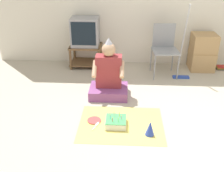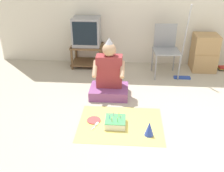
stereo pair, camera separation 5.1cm
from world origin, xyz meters
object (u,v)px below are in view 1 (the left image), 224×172
at_px(folding_chair, 164,46).
at_px(paper_plate, 94,120).
at_px(book_pile, 221,68).
at_px(birthday_cake, 116,122).
at_px(dust_mop, 182,56).
at_px(person_seated, 109,78).
at_px(cardboard_box_stack, 202,52).
at_px(party_hat_blue, 150,128).
at_px(tv, 85,32).

xyz_separation_m(folding_chair, paper_plate, (-1.05, -1.60, -0.50)).
bearing_deg(book_pile, birthday_cake, -134.81).
height_order(dust_mop, book_pile, dust_mop).
distance_m(person_seated, birthday_cake, 0.84).
height_order(book_pile, person_seated, person_seated).
height_order(folding_chair, paper_plate, folding_chair).
distance_m(person_seated, paper_plate, 0.78).
xyz_separation_m(person_seated, birthday_cake, (0.14, -0.80, -0.24)).
relative_size(cardboard_box_stack, paper_plate, 3.73).
bearing_deg(party_hat_blue, birthday_cake, 156.65).
xyz_separation_m(tv, folding_chair, (1.41, -0.27, -0.16)).
bearing_deg(tv, book_pile, -0.86).
relative_size(book_pile, paper_plate, 1.03).
height_order(cardboard_box_stack, birthday_cake, cardboard_box_stack).
relative_size(folding_chair, paper_plate, 4.91).
distance_m(cardboard_box_stack, person_seated, 1.99).
bearing_deg(paper_plate, cardboard_box_stack, 45.85).
xyz_separation_m(person_seated, party_hat_blue, (0.55, -0.97, -0.19)).
bearing_deg(party_hat_blue, dust_mop, 69.32).
bearing_deg(dust_mop, folding_chair, 161.29).
distance_m(tv, cardboard_box_stack, 2.18).
relative_size(dust_mop, birthday_cake, 4.86).
distance_m(dust_mop, book_pile, 0.95).
bearing_deg(cardboard_box_stack, dust_mop, -141.61).
xyz_separation_m(dust_mop, paper_plate, (-1.35, -1.50, -0.36)).
bearing_deg(tv, cardboard_box_stack, -0.73).
distance_m(book_pile, person_seated, 2.33).
relative_size(folding_chair, book_pile, 4.76).
height_order(folding_chair, person_seated, person_seated).
bearing_deg(paper_plate, tv, 100.97).
height_order(tv, dust_mop, dust_mop).
distance_m(person_seated, party_hat_blue, 1.13).
bearing_deg(dust_mop, paper_plate, -132.11).
distance_m(cardboard_box_stack, book_pile, 0.49).
bearing_deg(cardboard_box_stack, party_hat_blue, -117.59).
bearing_deg(paper_plate, party_hat_blue, -20.08).
relative_size(cardboard_box_stack, birthday_cake, 2.58).
bearing_deg(birthday_cake, person_seated, 100.06).
distance_m(book_pile, birthday_cake, 2.69).
relative_size(cardboard_box_stack, dust_mop, 0.53).
bearing_deg(person_seated, folding_chair, 44.16).
distance_m(tv, folding_chair, 1.45).
bearing_deg(book_pile, party_hat_blue, -125.47).
distance_m(folding_chair, party_hat_blue, 1.93).
relative_size(dust_mop, book_pile, 6.83).
relative_size(person_seated, party_hat_blue, 4.94).
relative_size(tv, paper_plate, 2.89).
height_order(tv, folding_chair, tv).
distance_m(dust_mop, paper_plate, 2.05).
relative_size(dust_mop, person_seated, 1.40).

